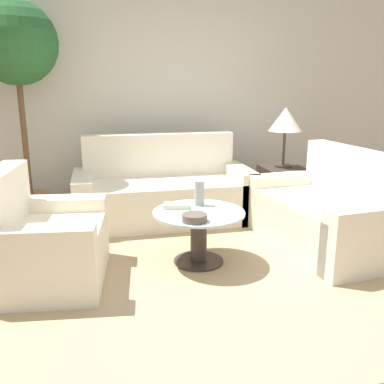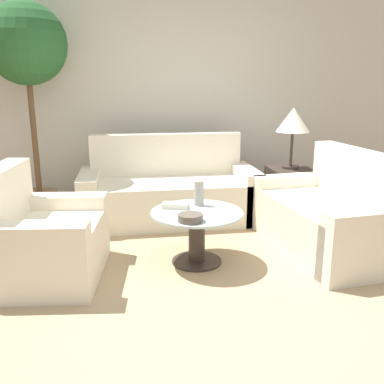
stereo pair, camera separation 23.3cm
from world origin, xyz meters
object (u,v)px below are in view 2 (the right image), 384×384
loveseat (333,218)px  bowl (190,218)px  potted_plant (27,56)px  sofa_main (169,192)px  table_lamp (293,121)px  book_stack (175,205)px  armchair (40,242)px  coffee_table (197,230)px  vase (199,193)px

loveseat → bowl: (-1.35, -0.35, 0.19)m
loveseat → potted_plant: bearing=-122.9°
sofa_main → potted_plant: potted_plant is taller
table_lamp → potted_plant: (-2.74, 0.44, 0.67)m
sofa_main → bowl: bearing=-89.7°
table_lamp → book_stack: 1.78m
armchair → coffee_table: (1.23, 0.07, 0.00)m
table_lamp → bowl: table_lamp is taller
vase → book_stack: vase is taller
potted_plant → table_lamp: bearing=-9.1°
sofa_main → loveseat: bearing=-39.7°
sofa_main → vase: 1.11m
potted_plant → vase: potted_plant is taller
coffee_table → vase: 0.32m
vase → bowl: bearing=-108.5°
loveseat → book_stack: 1.43m
sofa_main → coffee_table: sofa_main is taller
coffee_table → table_lamp: table_lamp is taller
bowl → loveseat: bearing=14.7°
loveseat → armchair: bearing=-92.1°
armchair → potted_plant: bearing=16.9°
sofa_main → loveseat: sofa_main is taller
armchair → vase: 1.33m
potted_plant → bowl: potted_plant is taller
potted_plant → book_stack: potted_plant is taller
bowl → sofa_main: bearing=90.3°
loveseat → book_stack: (-1.42, 0.02, 0.18)m
potted_plant → sofa_main: bearing=-10.6°
book_stack → loveseat: bearing=14.2°
loveseat → vase: (-1.21, 0.06, 0.27)m
sofa_main → table_lamp: table_lamp is taller
vase → book_stack: 0.23m
coffee_table → vase: bearing=74.8°
table_lamp → bowl: size_ratio=3.41×
table_lamp → potted_plant: size_ratio=0.29×
coffee_table → potted_plant: bearing=135.1°
sofa_main → armchair: 1.73m
coffee_table → potted_plant: 2.58m
bowl → book_stack: size_ratio=0.80×
potted_plant → vase: size_ratio=10.56×
coffee_table → vase: size_ratio=3.53×
loveseat → vase: 1.24m
coffee_table → loveseat: bearing=5.1°
armchair → table_lamp: table_lamp is taller
loveseat → vase: bearing=-99.2°
armchair → vase: (1.28, 0.24, 0.27)m
potted_plant → armchair: bearing=-79.9°
potted_plant → vase: bearing=-40.4°
loveseat → sofa_main: bearing=-136.0°
potted_plant → book_stack: (1.36, -1.38, -1.26)m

